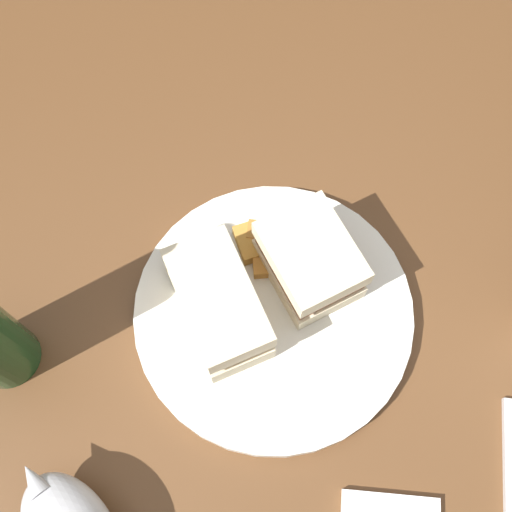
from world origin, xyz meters
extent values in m
plane|color=#4C4238|center=(0.00, 0.00, 0.00)|extent=(6.00, 6.00, 0.00)
cube|color=brown|center=(0.00, 0.00, 0.37)|extent=(1.04, 0.86, 0.75)
cylinder|color=silver|center=(-0.11, -0.01, 0.75)|extent=(0.28, 0.28, 0.02)
cube|color=beige|center=(-0.08, -0.05, 0.78)|extent=(0.11, 0.10, 0.02)
cube|color=#8C5B3D|center=(-0.08, -0.05, 0.80)|extent=(0.11, 0.09, 0.02)
cube|color=beige|center=(-0.08, -0.05, 0.82)|extent=(0.11, 0.10, 0.02)
cube|color=beige|center=(-0.10, 0.05, 0.78)|extent=(0.13, 0.08, 0.03)
cube|color=#B27A4C|center=(-0.10, 0.05, 0.80)|extent=(0.12, 0.08, 0.01)
cube|color=beige|center=(-0.10, 0.05, 0.82)|extent=(0.13, 0.08, 0.03)
cube|color=#B77F33|center=(-0.04, 0.00, 0.77)|extent=(0.04, 0.03, 0.02)
cube|color=gold|center=(-0.05, 0.07, 0.77)|extent=(0.04, 0.04, 0.02)
cube|color=#AD702D|center=(-0.04, -0.02, 0.77)|extent=(0.04, 0.05, 0.02)
cube|color=#AD702D|center=(-0.07, -0.02, 0.77)|extent=(0.03, 0.04, 0.01)
cone|color=#B7B7BC|center=(-0.22, 0.24, 0.80)|extent=(0.04, 0.03, 0.02)
camera|label=1|loc=(-0.29, 0.06, 1.38)|focal=44.82mm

